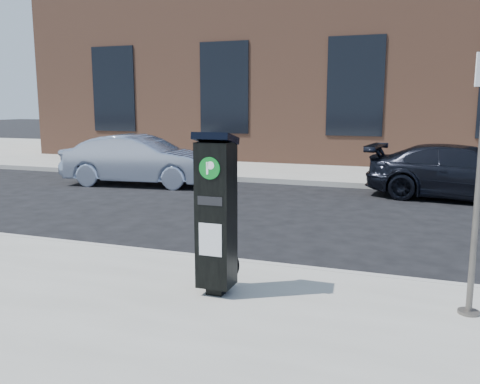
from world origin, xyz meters
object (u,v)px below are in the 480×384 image
at_px(parking_kiosk, 216,212).
at_px(car_silver, 140,160).
at_px(sign_pole, 479,187).
at_px(bike_rack, 218,265).
at_px(car_dark, 464,173).

height_order(parking_kiosk, car_silver, parking_kiosk).
bearing_deg(sign_pole, car_silver, 118.14).
distance_m(parking_kiosk, car_silver, 9.63).
bearing_deg(car_silver, parking_kiosk, -151.02).
height_order(parking_kiosk, bike_rack, parking_kiosk).
bearing_deg(parking_kiosk, bike_rack, 109.07).
distance_m(sign_pole, bike_rack, 3.08).
xyz_separation_m(parking_kiosk, car_dark, (3.22, 8.42, -0.45)).
xyz_separation_m(bike_rack, car_silver, (-5.58, 7.52, 0.33)).
distance_m(sign_pole, car_silver, 11.27).
height_order(parking_kiosk, sign_pole, sign_pole).
relative_size(bike_rack, car_dark, 0.11).
bearing_deg(sign_pole, car_dark, 66.28).
bearing_deg(parking_kiosk, car_dark, 69.30).
relative_size(parking_kiosk, car_silver, 0.43).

